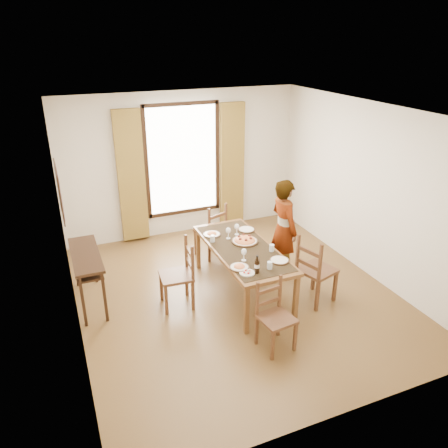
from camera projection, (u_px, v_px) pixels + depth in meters
name	position (u px, v px, depth m)	size (l,w,h in m)	color
ground	(235.00, 294.00, 6.60)	(5.00, 5.00, 0.00)	#533719
room_shell	(232.00, 195.00, 6.08)	(4.60, 5.10, 2.74)	beige
console_table	(86.00, 261.00, 6.12)	(0.38, 1.20, 0.80)	black
dining_table	(242.00, 251.00, 6.38)	(0.85, 1.99, 0.76)	brown
chair_west	(179.00, 276.00, 6.16)	(0.48, 0.48, 1.00)	#4E2D1A
chair_north	(212.00, 232.00, 7.54)	(0.56, 0.56, 0.99)	#4E2D1A
chair_south	(275.00, 318.00, 5.34)	(0.45, 0.45, 0.90)	#4E2D1A
chair_east	(315.00, 271.00, 6.24)	(0.58, 0.58, 1.05)	#4E2D1A
man	(284.00, 229.00, 6.81)	(0.42, 0.61, 1.61)	gray
plate_sw	(239.00, 266.00, 5.78)	(0.27, 0.27, 0.05)	silver
plate_se	(279.00, 259.00, 5.96)	(0.27, 0.27, 0.05)	silver
plate_nw	(212.00, 233.00, 6.72)	(0.27, 0.27, 0.05)	silver
plate_ne	(246.00, 229.00, 6.88)	(0.27, 0.27, 0.05)	silver
pasta_platter	(245.00, 239.00, 6.49)	(0.40, 0.40, 0.10)	red
caprese_plate	(247.00, 272.00, 5.65)	(0.20, 0.20, 0.04)	silver
wine_glass_a	(244.00, 255.00, 5.94)	(0.08, 0.08, 0.18)	white
wine_glass_b	(237.00, 229.00, 6.71)	(0.08, 0.08, 0.18)	white
wine_glass_c	(228.00, 233.00, 6.58)	(0.08, 0.08, 0.18)	white
tumbler_a	(272.00, 248.00, 6.22)	(0.07, 0.07, 0.10)	silver
tumbler_b	(213.00, 239.00, 6.50)	(0.07, 0.07, 0.10)	silver
tumbler_c	(270.00, 265.00, 5.76)	(0.07, 0.07, 0.10)	silver
wine_bottle	(257.00, 264.00, 5.63)	(0.07, 0.07, 0.25)	black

